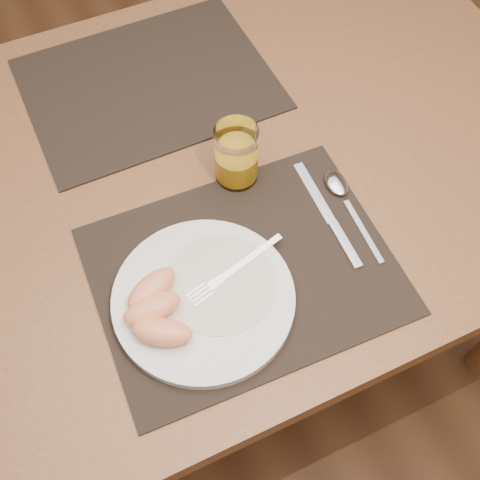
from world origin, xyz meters
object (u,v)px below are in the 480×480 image
(placemat_far, at_px, (149,84))
(fork, at_px, (229,274))
(placemat_near, at_px, (244,271))
(juice_glass, at_px, (236,157))
(table, at_px, (197,196))
(spoon, at_px, (340,190))
(knife, at_px, (332,222))
(plate, at_px, (204,299))

(placemat_far, xyz_separation_m, fork, (-0.04, -0.45, 0.02))
(placemat_near, bearing_deg, fork, -169.16)
(juice_glass, bearing_deg, table, 139.18)
(spoon, bearing_deg, knife, -131.05)
(table, bearing_deg, placemat_near, -92.52)
(table, xyz_separation_m, juice_glass, (0.06, -0.05, 0.14))
(fork, relative_size, juice_glass, 1.60)
(knife, distance_m, juice_glass, 0.19)
(plate, distance_m, knife, 0.24)
(table, xyz_separation_m, placemat_near, (-0.01, -0.22, 0.09))
(placemat_near, xyz_separation_m, fork, (-0.03, -0.01, 0.02))
(table, relative_size, placemat_far, 3.11)
(placemat_near, distance_m, placemat_far, 0.44)
(table, relative_size, placemat_near, 3.11)
(placemat_far, bearing_deg, fork, -94.53)
(placemat_far, relative_size, knife, 2.04)
(spoon, bearing_deg, placemat_far, 118.19)
(fork, bearing_deg, juice_glass, 61.82)
(juice_glass, bearing_deg, spoon, -36.30)
(plate, xyz_separation_m, fork, (0.05, 0.02, 0.01))
(plate, bearing_deg, fork, 20.00)
(knife, bearing_deg, fork, -173.15)
(placemat_near, xyz_separation_m, placemat_far, (0.01, 0.44, 0.00))
(plate, bearing_deg, knife, 9.63)
(placemat_far, bearing_deg, knife, -69.62)
(table, height_order, juice_glass, juice_glass)
(placemat_near, bearing_deg, placemat_far, 88.97)
(knife, height_order, spoon, spoon)
(table, bearing_deg, knife, -52.51)
(fork, distance_m, spoon, 0.25)
(table, distance_m, spoon, 0.27)
(placemat_near, height_order, spoon, spoon)
(placemat_near, xyz_separation_m, plate, (-0.08, -0.02, 0.01))
(placemat_near, relative_size, spoon, 2.34)
(placemat_far, distance_m, fork, 0.45)
(plate, height_order, juice_glass, juice_glass)
(spoon, bearing_deg, fork, -162.88)
(plate, distance_m, fork, 0.05)
(plate, distance_m, spoon, 0.30)
(table, relative_size, knife, 6.35)
(fork, height_order, spoon, fork)
(table, xyz_separation_m, knife, (0.16, -0.20, 0.09))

